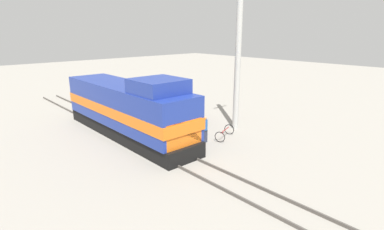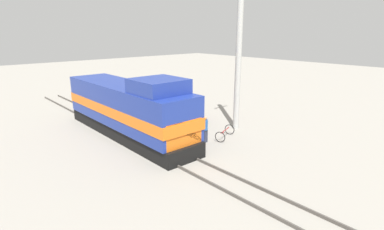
# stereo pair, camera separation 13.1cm
# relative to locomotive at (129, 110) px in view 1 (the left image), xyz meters

# --- Properties ---
(ground_plane) EXTENTS (120.00, 120.00, 0.00)m
(ground_plane) POSITION_rel_locomotive_xyz_m (0.00, -1.78, -1.97)
(ground_plane) COLOR gray
(rail_near) EXTENTS (0.08, 38.72, 0.15)m
(rail_near) POSITION_rel_locomotive_xyz_m (-0.72, -1.78, -1.89)
(rail_near) COLOR #4C4742
(rail_near) RESTS_ON ground_plane
(rail_far) EXTENTS (0.08, 38.72, 0.15)m
(rail_far) POSITION_rel_locomotive_xyz_m (0.72, -1.78, -1.89)
(rail_far) COLOR #4C4742
(rail_far) RESTS_ON ground_plane
(locomotive) EXTENTS (3.07, 13.24, 4.56)m
(locomotive) POSITION_rel_locomotive_xyz_m (0.00, 0.00, 0.00)
(locomotive) COLOR black
(locomotive) RESTS_ON ground_plane
(utility_pole) EXTENTS (1.80, 0.44, 11.60)m
(utility_pole) POSITION_rel_locomotive_xyz_m (6.94, -3.86, 3.88)
(utility_pole) COLOR #B2B2AD
(utility_pole) RESTS_ON ground_plane
(vendor_umbrella) EXTENTS (2.58, 2.58, 2.00)m
(vendor_umbrella) POSITION_rel_locomotive_xyz_m (5.37, 0.15, -0.26)
(vendor_umbrella) COLOR #4C4C4C
(vendor_umbrella) RESTS_ON ground_plane
(billboard_sign) EXTENTS (2.05, 0.12, 3.46)m
(billboard_sign) POSITION_rel_locomotive_xyz_m (5.02, 2.60, 0.59)
(billboard_sign) COLOR #595959
(billboard_sign) RESTS_ON ground_plane
(shrub_cluster) EXTENTS (0.99, 0.99, 0.99)m
(shrub_cluster) POSITION_rel_locomotive_xyz_m (4.88, -0.41, -1.48)
(shrub_cluster) COLOR #236028
(shrub_cluster) RESTS_ON ground_plane
(person_bystander) EXTENTS (0.34, 0.34, 1.84)m
(person_bystander) POSITION_rel_locomotive_xyz_m (3.12, -4.41, -0.96)
(person_bystander) COLOR #2D3347
(person_bystander) RESTS_ON ground_plane
(bicycle) EXTENTS (2.01, 1.36, 0.74)m
(bicycle) POSITION_rel_locomotive_xyz_m (4.72, -4.77, -1.59)
(bicycle) COLOR black
(bicycle) RESTS_ON ground_plane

